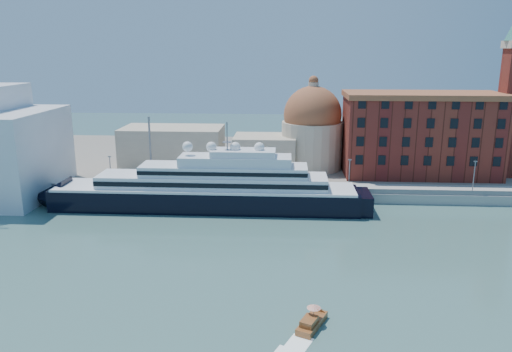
{
  "coord_description": "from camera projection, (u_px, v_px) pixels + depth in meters",
  "views": [
    {
      "loc": [
        14.42,
        -89.13,
        36.97
      ],
      "look_at": [
        7.78,
        18.0,
        9.47
      ],
      "focal_mm": 35.0,
      "sensor_mm": 36.0,
      "label": 1
    }
  ],
  "objects": [
    {
      "name": "ground",
      "position": [
        210.0,
        246.0,
        96.22
      ],
      "size": [
        400.0,
        400.0,
        0.0
      ],
      "primitive_type": "plane",
      "color": "#345B5A",
      "rests_on": "ground"
    },
    {
      "name": "church",
      "position": [
        260.0,
        138.0,
        148.93
      ],
      "size": [
        66.0,
        18.0,
        25.5
      ],
      "color": "beige",
      "rests_on": "land"
    },
    {
      "name": "superyacht",
      "position": [
        195.0,
        191.0,
        117.82
      ],
      "size": [
        81.26,
        11.27,
        24.29
      ],
      "color": "black",
      "rests_on": "ground"
    },
    {
      "name": "warehouse",
      "position": [
        420.0,
        134.0,
        139.96
      ],
      "size": [
        43.0,
        19.0,
        23.25
      ],
      "color": "maroon",
      "rests_on": "land"
    },
    {
      "name": "land",
      "position": [
        243.0,
        158.0,
        168.48
      ],
      "size": [
        260.0,
        72.0,
        2.0
      ],
      "primitive_type": "cube",
      "color": "slate",
      "rests_on": "ground"
    },
    {
      "name": "water_taxi",
      "position": [
        312.0,
        322.0,
        68.03
      ],
      "size": [
        4.73,
        6.93,
        3.14
      ],
      "rotation": [
        0.0,
        0.0,
        -0.42
      ],
      "color": "brown",
      "rests_on": "ground"
    },
    {
      "name": "quay",
      "position": [
        230.0,
        191.0,
        128.78
      ],
      "size": [
        180.0,
        10.0,
        2.5
      ],
      "primitive_type": "cube",
      "color": "gray",
      "rests_on": "ground"
    },
    {
      "name": "lamp_posts",
      "position": [
        179.0,
        159.0,
        125.73
      ],
      "size": [
        120.8,
        2.4,
        18.0
      ],
      "color": "slate",
      "rests_on": "quay"
    },
    {
      "name": "quay_fence",
      "position": [
        228.0,
        189.0,
        123.97
      ],
      "size": [
        180.0,
        0.1,
        1.2
      ],
      "primitive_type": "cube",
      "color": "slate",
      "rests_on": "quay"
    }
  ]
}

